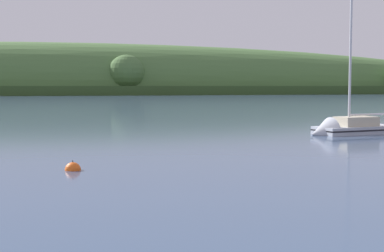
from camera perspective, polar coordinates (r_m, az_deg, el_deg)
far_shoreline_hill at (r=248.67m, az=-11.23°, el=3.26°), size 591.08×101.71×45.09m
sailboat_midwater_white at (r=45.23m, az=15.59°, el=-0.48°), size 8.38×4.43×12.81m
mooring_buoy_far_upstream at (r=25.64m, az=-12.13°, el=-4.46°), size 0.73×0.73×0.81m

